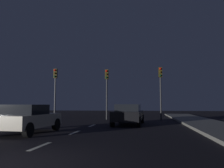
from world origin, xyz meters
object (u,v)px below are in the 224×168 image
object	(u,v)px
traffic_signal_left	(55,84)
traffic_signal_center	(107,84)
car_adjacent_lane	(27,118)
traffic_signal_right	(160,83)
car_stopped_ahead	(128,114)

from	to	relation	value
traffic_signal_left	traffic_signal_center	world-z (taller)	traffic_signal_left
traffic_signal_left	traffic_signal_center	bearing A→B (deg)	-0.00
traffic_signal_center	car_adjacent_lane	world-z (taller)	traffic_signal_center
traffic_signal_right	traffic_signal_center	bearing A→B (deg)	-180.00
traffic_signal_left	traffic_signal_right	bearing A→B (deg)	-0.00
traffic_signal_left	traffic_signal_right	world-z (taller)	traffic_signal_left
car_stopped_ahead	car_adjacent_lane	bearing A→B (deg)	-130.09
traffic_signal_center	car_adjacent_lane	size ratio (longest dim) A/B	1.17
traffic_signal_center	car_adjacent_lane	xyz separation A→B (m)	(-2.11, -10.56, -2.53)
traffic_signal_left	traffic_signal_center	size ratio (longest dim) A/B	1.04
traffic_signal_left	car_adjacent_lane	bearing A→B (deg)	-74.74
car_adjacent_lane	car_stopped_ahead	bearing A→B (deg)	49.91
traffic_signal_left	car_stopped_ahead	bearing A→B (deg)	-35.40
traffic_signal_center	car_stopped_ahead	distance (m)	6.28
traffic_signal_center	car_stopped_ahead	bearing A→B (deg)	-65.64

